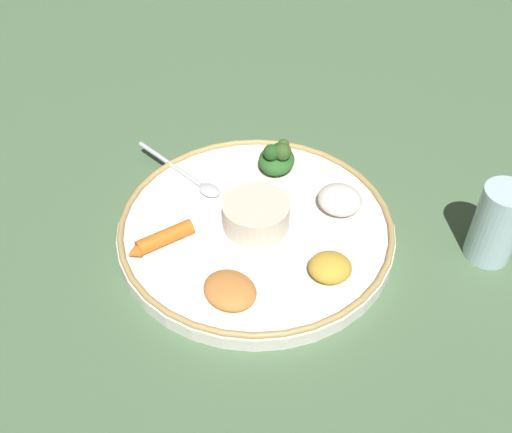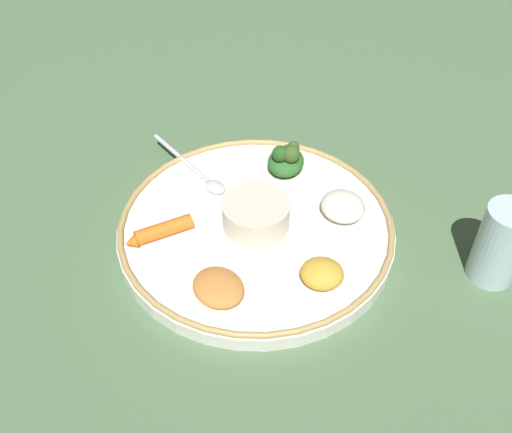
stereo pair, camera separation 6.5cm
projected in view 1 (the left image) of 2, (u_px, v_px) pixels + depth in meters
The scene contains 11 objects.
ground_plane at pixel (256, 235), 0.80m from camera, with size 2.40×2.40×0.00m, color #4C6B47.
platter at pixel (256, 230), 0.80m from camera, with size 0.37×0.37×0.02m, color white.
platter_rim at pixel (256, 223), 0.79m from camera, with size 0.37×0.37×0.01m, color tan.
center_bowl at pixel (256, 213), 0.77m from camera, with size 0.09×0.09×0.04m.
spoon at pixel (190, 177), 0.85m from camera, with size 0.09×0.17×0.01m.
greens_pile at pixel (277, 157), 0.86m from camera, with size 0.08×0.08×0.05m.
carrot_near_spoon at pixel (161, 239), 0.76m from camera, with size 0.09×0.04×0.02m.
mound_lentil_yellow at pixel (330, 267), 0.72m from camera, with size 0.05×0.05×0.03m, color gold.
mound_squash at pixel (230, 290), 0.70m from camera, with size 0.07×0.06×0.02m, color #C67A38.
mound_rice_white at pixel (340, 200), 0.80m from camera, with size 0.06×0.06×0.03m, color silver.
drinking_glass at pixel (495, 228), 0.75m from camera, with size 0.06×0.06×0.11m.
Camera 1 is at (-0.21, -0.52, 0.58)m, focal length 41.60 mm.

